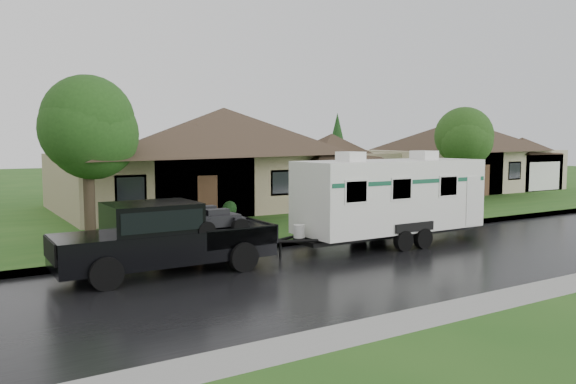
# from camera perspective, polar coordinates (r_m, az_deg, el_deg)

# --- Properties ---
(ground) EXTENTS (140.00, 140.00, 0.00)m
(ground) POSITION_cam_1_polar(r_m,az_deg,el_deg) (19.71, 5.82, -6.15)
(ground) COLOR #27561A
(ground) RESTS_ON ground
(road) EXTENTS (140.00, 8.00, 0.01)m
(road) POSITION_cam_1_polar(r_m,az_deg,el_deg) (18.20, 9.69, -7.15)
(road) COLOR black
(road) RESTS_ON ground
(curb) EXTENTS (140.00, 0.50, 0.15)m
(curb) POSITION_cam_1_polar(r_m,az_deg,el_deg) (21.49, 2.16, -4.97)
(curb) COLOR gray
(curb) RESTS_ON ground
(lawn) EXTENTS (140.00, 26.00, 0.15)m
(lawn) POSITION_cam_1_polar(r_m,az_deg,el_deg) (32.75, -10.36, -1.51)
(lawn) COLOR #27561A
(lawn) RESTS_ON ground
(house_main) EXTENTS (19.44, 10.80, 6.90)m
(house_main) POSITION_cam_1_polar(r_m,az_deg,el_deg) (32.37, -5.91, 4.71)
(house_main) COLOR #9C856A
(house_main) RESTS_ON lawn
(house_neighbor) EXTENTS (15.12, 9.72, 6.45)m
(house_neighbor) POSITION_cam_1_polar(r_m,az_deg,el_deg) (45.16, 17.33, 4.31)
(house_neighbor) COLOR #BBAA8B
(house_neighbor) RESTS_ON lawn
(tree_left_green) EXTENTS (3.62, 3.62, 5.99)m
(tree_left_green) POSITION_cam_1_polar(r_m,az_deg,el_deg) (21.90, -19.73, 6.03)
(tree_left_green) COLOR #382B1E
(tree_left_green) RESTS_ON lawn
(tree_right_green) EXTENTS (3.36, 3.36, 5.57)m
(tree_right_green) POSITION_cam_1_polar(r_m,az_deg,el_deg) (32.70, 17.33, 5.23)
(tree_right_green) COLOR #382B1E
(tree_right_green) RESTS_ON lawn
(shrub_row) EXTENTS (13.60, 1.00, 1.00)m
(shrub_row) POSITION_cam_1_polar(r_m,az_deg,el_deg) (28.40, -2.40, -1.29)
(shrub_row) COLOR #143814
(shrub_row) RESTS_ON lawn
(pickup_truck) EXTENTS (6.32, 2.40, 2.11)m
(pickup_truck) POSITION_cam_1_polar(r_m,az_deg,el_deg) (16.83, -12.66, -4.32)
(pickup_truck) COLOR black
(pickup_truck) RESTS_ON ground
(travel_trailer) EXTENTS (7.79, 2.74, 3.50)m
(travel_trailer) POSITION_cam_1_polar(r_m,az_deg,el_deg) (21.26, 10.36, -0.32)
(travel_trailer) COLOR white
(travel_trailer) RESTS_ON ground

